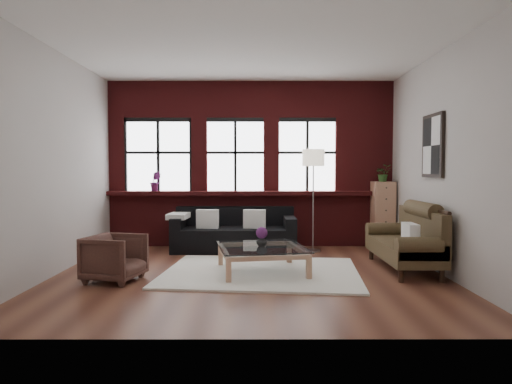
{
  "coord_description": "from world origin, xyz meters",
  "views": [
    {
      "loc": [
        0.09,
        -6.46,
        1.51
      ],
      "look_at": [
        0.1,
        0.6,
        1.15
      ],
      "focal_mm": 32.0,
      "sensor_mm": 36.0,
      "label": 1
    }
  ],
  "objects_px": {
    "drawer_chest": "(383,215)",
    "coffee_table": "(262,260)",
    "vintage_settee": "(403,238)",
    "vase": "(262,241)",
    "floor_lamp": "(313,197)",
    "armchair": "(115,258)",
    "dark_sofa": "(234,229)"
  },
  "relations": [
    {
      "from": "vintage_settee",
      "to": "coffee_table",
      "type": "distance_m",
      "value": 2.15
    },
    {
      "from": "vase",
      "to": "drawer_chest",
      "type": "relative_size",
      "value": 0.13
    },
    {
      "from": "vase",
      "to": "drawer_chest",
      "type": "distance_m",
      "value": 3.15
    },
    {
      "from": "coffee_table",
      "to": "dark_sofa",
      "type": "bearing_deg",
      "value": 104.69
    },
    {
      "from": "vase",
      "to": "drawer_chest",
      "type": "bearing_deg",
      "value": 42.05
    },
    {
      "from": "dark_sofa",
      "to": "vintage_settee",
      "type": "height_order",
      "value": "vintage_settee"
    },
    {
      "from": "vase",
      "to": "dark_sofa",
      "type": "bearing_deg",
      "value": 104.69
    },
    {
      "from": "vintage_settee",
      "to": "drawer_chest",
      "type": "distance_m",
      "value": 1.88
    },
    {
      "from": "armchair",
      "to": "vase",
      "type": "distance_m",
      "value": 2.04
    },
    {
      "from": "dark_sofa",
      "to": "vintage_settee",
      "type": "bearing_deg",
      "value": -31.53
    },
    {
      "from": "vintage_settee",
      "to": "coffee_table",
      "type": "xyz_separation_m",
      "value": [
        -2.12,
        -0.24,
        -0.29
      ]
    },
    {
      "from": "vintage_settee",
      "to": "armchair",
      "type": "distance_m",
      "value": 4.16
    },
    {
      "from": "drawer_chest",
      "to": "armchair",
      "type": "bearing_deg",
      "value": -149.23
    },
    {
      "from": "vintage_settee",
      "to": "floor_lamp",
      "type": "relative_size",
      "value": 0.9
    },
    {
      "from": "drawer_chest",
      "to": "floor_lamp",
      "type": "bearing_deg",
      "value": -165.79
    },
    {
      "from": "vase",
      "to": "floor_lamp",
      "type": "distance_m",
      "value": 2.07
    },
    {
      "from": "floor_lamp",
      "to": "coffee_table",
      "type": "bearing_deg",
      "value": -118.67
    },
    {
      "from": "armchair",
      "to": "drawer_chest",
      "type": "distance_m",
      "value": 5.03
    },
    {
      "from": "vintage_settee",
      "to": "vase",
      "type": "distance_m",
      "value": 2.13
    },
    {
      "from": "dark_sofa",
      "to": "coffee_table",
      "type": "xyz_separation_m",
      "value": [
        0.48,
        -1.84,
        -0.21
      ]
    },
    {
      "from": "coffee_table",
      "to": "drawer_chest",
      "type": "distance_m",
      "value": 3.17
    },
    {
      "from": "armchair",
      "to": "coffee_table",
      "type": "relative_size",
      "value": 0.57
    },
    {
      "from": "dark_sofa",
      "to": "vase",
      "type": "xyz_separation_m",
      "value": [
        0.48,
        -1.84,
        0.07
      ]
    },
    {
      "from": "vintage_settee",
      "to": "floor_lamp",
      "type": "distance_m",
      "value": 1.98
    },
    {
      "from": "drawer_chest",
      "to": "vase",
      "type": "bearing_deg",
      "value": -137.95
    },
    {
      "from": "floor_lamp",
      "to": "armchair",
      "type": "bearing_deg",
      "value": -142.95
    },
    {
      "from": "coffee_table",
      "to": "drawer_chest",
      "type": "bearing_deg",
      "value": 42.05
    },
    {
      "from": "drawer_chest",
      "to": "coffee_table",
      "type": "bearing_deg",
      "value": -137.95
    },
    {
      "from": "vintage_settee",
      "to": "vase",
      "type": "height_order",
      "value": "vintage_settee"
    },
    {
      "from": "coffee_table",
      "to": "floor_lamp",
      "type": "height_order",
      "value": "floor_lamp"
    },
    {
      "from": "coffee_table",
      "to": "drawer_chest",
      "type": "xyz_separation_m",
      "value": [
        2.33,
        2.11,
        0.44
      ]
    },
    {
      "from": "vintage_settee",
      "to": "drawer_chest",
      "type": "relative_size",
      "value": 1.43
    }
  ]
}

